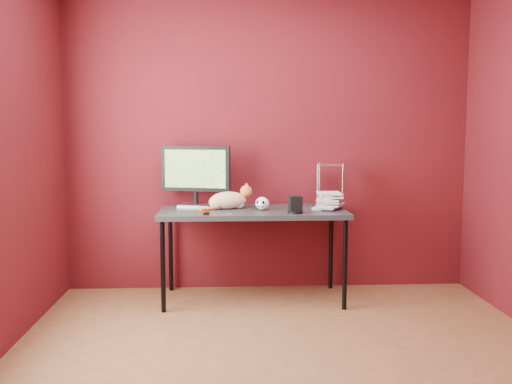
{
  "coord_description": "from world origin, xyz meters",
  "views": [
    {
      "loc": [
        -0.35,
        -3.21,
        1.4
      ],
      "look_at": [
        -0.14,
        1.15,
        0.92
      ],
      "focal_mm": 40.0,
      "sensor_mm": 36.0,
      "label": 1
    }
  ],
  "objects_px": {
    "speaker": "(295,205)",
    "monitor": "(196,173)",
    "cat": "(229,200)",
    "skull_mug": "(262,203)",
    "desk": "(253,215)",
    "book_stack": "(319,117)"
  },
  "relations": [
    {
      "from": "monitor",
      "to": "speaker",
      "type": "height_order",
      "value": "monitor"
    },
    {
      "from": "monitor",
      "to": "cat",
      "type": "xyz_separation_m",
      "value": [
        0.27,
        -0.14,
        -0.21
      ]
    },
    {
      "from": "desk",
      "to": "cat",
      "type": "distance_m",
      "value": 0.24
    },
    {
      "from": "cat",
      "to": "skull_mug",
      "type": "distance_m",
      "value": 0.28
    },
    {
      "from": "cat",
      "to": "book_stack",
      "type": "relative_size",
      "value": 0.29
    },
    {
      "from": "monitor",
      "to": "skull_mug",
      "type": "bearing_deg",
      "value": -8.24
    },
    {
      "from": "skull_mug",
      "to": "monitor",
      "type": "bearing_deg",
      "value": 178.44
    },
    {
      "from": "desk",
      "to": "monitor",
      "type": "height_order",
      "value": "monitor"
    },
    {
      "from": "monitor",
      "to": "speaker",
      "type": "xyz_separation_m",
      "value": [
        0.79,
        -0.41,
        -0.22
      ]
    },
    {
      "from": "cat",
      "to": "speaker",
      "type": "height_order",
      "value": "cat"
    },
    {
      "from": "skull_mug",
      "to": "speaker",
      "type": "height_order",
      "value": "speaker"
    },
    {
      "from": "monitor",
      "to": "skull_mug",
      "type": "relative_size",
      "value": 4.95
    },
    {
      "from": "desk",
      "to": "speaker",
      "type": "height_order",
      "value": "speaker"
    },
    {
      "from": "speaker",
      "to": "book_stack",
      "type": "bearing_deg",
      "value": 43.78
    },
    {
      "from": "speaker",
      "to": "desk",
      "type": "bearing_deg",
      "value": 137.22
    },
    {
      "from": "desk",
      "to": "cat",
      "type": "xyz_separation_m",
      "value": [
        -0.2,
        0.04,
        0.12
      ]
    },
    {
      "from": "speaker",
      "to": "monitor",
      "type": "bearing_deg",
      "value": 145.49
    },
    {
      "from": "skull_mug",
      "to": "speaker",
      "type": "bearing_deg",
      "value": -14.41
    },
    {
      "from": "monitor",
      "to": "cat",
      "type": "height_order",
      "value": "monitor"
    },
    {
      "from": "book_stack",
      "to": "cat",
      "type": "bearing_deg",
      "value": -179.79
    },
    {
      "from": "speaker",
      "to": "book_stack",
      "type": "distance_m",
      "value": 0.77
    },
    {
      "from": "skull_mug",
      "to": "speaker",
      "type": "xyz_separation_m",
      "value": [
        0.25,
        -0.18,
        0.01
      ]
    }
  ]
}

